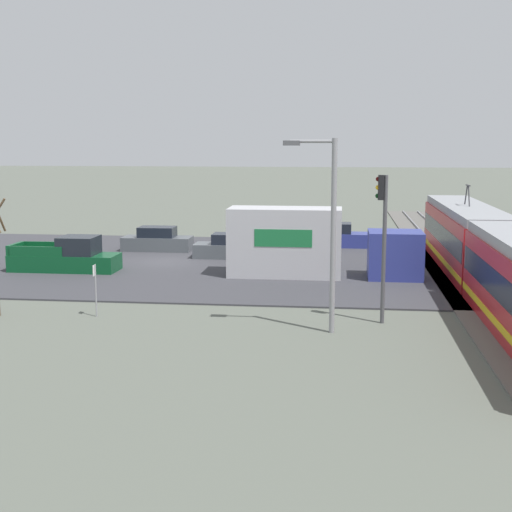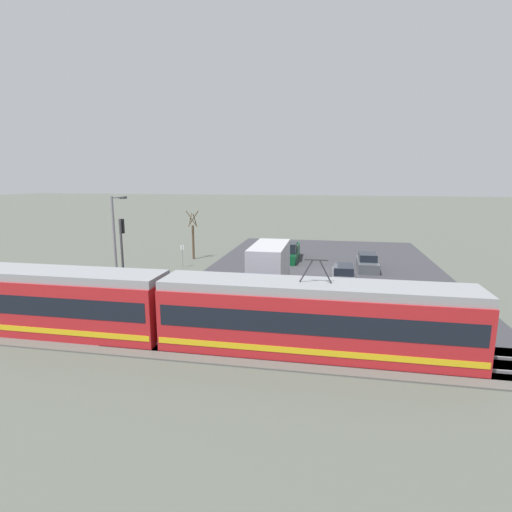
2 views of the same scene
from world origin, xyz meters
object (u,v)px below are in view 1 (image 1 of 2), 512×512
(sedan_car_1, at_px, (333,237))
(light_rail_tram, at_px, (495,260))
(pickup_truck, at_px, (67,258))
(traffic_light_pole, at_px, (383,229))
(no_parking_sign, at_px, (95,285))
(sedan_car_0, at_px, (157,241))
(street_lamp_near_crossing, at_px, (327,221))
(box_truck, at_px, (311,245))
(sedan_car_2, at_px, (233,248))

(sedan_car_1, bearing_deg, light_rail_tram, -153.46)
(pickup_truck, distance_m, traffic_light_pole, 19.01)
(pickup_truck, bearing_deg, no_parking_sign, 27.47)
(light_rail_tram, bearing_deg, pickup_truck, -100.50)
(sedan_car_0, bearing_deg, pickup_truck, -21.60)
(traffic_light_pole, height_order, street_lamp_near_crossing, street_lamp_near_crossing)
(box_truck, xyz_separation_m, traffic_light_pole, (9.14, 3.09, 1.99))
(traffic_light_pole, distance_m, no_parking_sign, 11.67)
(sedan_car_1, relative_size, street_lamp_near_crossing, 0.65)
(box_truck, distance_m, sedan_car_2, 7.43)
(light_rail_tram, distance_m, no_parking_sign, 17.64)
(pickup_truck, bearing_deg, sedan_car_2, 122.84)
(light_rail_tram, bearing_deg, sedan_car_2, -125.12)
(sedan_car_0, distance_m, sedan_car_2, 5.78)
(pickup_truck, height_order, no_parking_sign, no_parking_sign)
(box_truck, distance_m, sedan_car_1, 11.02)
(light_rail_tram, distance_m, sedan_car_1, 16.67)
(sedan_car_1, height_order, street_lamp_near_crossing, street_lamp_near_crossing)
(pickup_truck, distance_m, sedan_car_2, 9.92)
(light_rail_tram, height_order, traffic_light_pole, traffic_light_pole)
(no_parking_sign, bearing_deg, box_truck, 138.65)
(pickup_truck, xyz_separation_m, sedan_car_1, (-10.86, 14.27, -0.06))
(sedan_car_2, xyz_separation_m, street_lamp_near_crossing, (16.23, 5.93, 3.51))
(pickup_truck, xyz_separation_m, sedan_car_0, (-7.69, 3.04, -0.08))
(sedan_car_1, bearing_deg, street_lamp_near_crossing, 179.97)
(traffic_light_pole, bearing_deg, no_parking_sign, -88.44)
(sedan_car_0, relative_size, street_lamp_near_crossing, 0.62)
(street_lamp_near_crossing, bearing_deg, sedan_car_2, -159.94)
(traffic_light_pole, bearing_deg, pickup_truck, -119.38)
(pickup_truck, relative_size, no_parking_sign, 2.73)
(sedan_car_1, xyz_separation_m, no_parking_sign, (20.39, -9.32, 0.58))
(box_truck, relative_size, street_lamp_near_crossing, 1.39)
(sedan_car_1, bearing_deg, box_truck, 174.76)
(light_rail_tram, bearing_deg, box_truck, -115.10)
(light_rail_tram, bearing_deg, traffic_light_pole, -45.81)
(no_parking_sign, bearing_deg, sedan_car_2, 167.20)
(light_rail_tram, height_order, pickup_truck, light_rail_tram)
(box_truck, relative_size, no_parking_sign, 4.68)
(traffic_light_pole, bearing_deg, box_truck, -161.30)
(light_rail_tram, distance_m, street_lamp_near_crossing, 10.39)
(street_lamp_near_crossing, xyz_separation_m, no_parking_sign, (-1.33, -9.31, -2.88))
(pickup_truck, relative_size, traffic_light_pole, 1.01)
(pickup_truck, xyz_separation_m, sedan_car_2, (-5.38, 8.34, -0.11))
(light_rail_tram, xyz_separation_m, sedan_car_2, (-9.40, -13.37, -1.08))
(sedan_car_2, bearing_deg, traffic_light_pole, 28.81)
(light_rail_tram, height_order, sedan_car_1, light_rail_tram)
(sedan_car_1, bearing_deg, no_parking_sign, 155.43)
(sedan_car_1, height_order, no_parking_sign, no_parking_sign)
(light_rail_tram, bearing_deg, sedan_car_1, -153.46)
(no_parking_sign, bearing_deg, light_rail_tram, 108.18)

